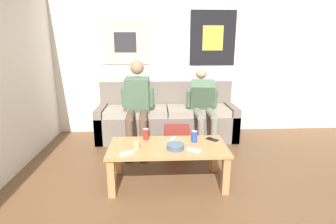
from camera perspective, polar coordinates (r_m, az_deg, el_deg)
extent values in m
cube|color=white|center=(4.36, 0.09, 12.18)|extent=(10.00, 0.05, 2.55)
cube|color=beige|center=(4.34, -9.30, 14.74)|extent=(0.77, 0.01, 0.69)
cube|color=#2D2D33|center=(4.34, -9.31, 14.74)|extent=(0.35, 0.01, 0.31)
cube|color=black|center=(4.42, 9.73, 15.57)|extent=(0.74, 0.01, 0.86)
cube|color=gold|center=(4.41, 9.75, 15.57)|extent=(0.33, 0.01, 0.39)
cube|color=#70665B|center=(4.39, -0.40, 1.08)|extent=(2.15, 0.13, 0.86)
cube|color=#70665B|center=(4.12, -0.18, -3.18)|extent=(2.15, 0.57, 0.41)
cube|color=#70665B|center=(4.18, -14.25, -2.52)|extent=(0.12, 0.57, 0.53)
cube|color=#70665B|center=(4.27, 13.59, -2.12)|extent=(0.12, 0.57, 0.53)
cube|color=gray|center=(4.06, -6.95, 0.14)|extent=(0.94, 0.53, 0.10)
cube|color=gray|center=(4.10, 6.51, 0.31)|extent=(0.94, 0.53, 0.10)
cube|color=#B27F4C|center=(2.79, -0.02, -7.66)|extent=(1.24, 0.60, 0.03)
cube|color=#B27F4C|center=(3.13, -10.78, -9.62)|extent=(0.07, 0.07, 0.40)
cube|color=#B27F4C|center=(3.17, 10.14, -9.22)|extent=(0.07, 0.07, 0.40)
cube|color=#B27F4C|center=(2.70, -12.20, -13.92)|extent=(0.07, 0.07, 0.40)
cube|color=#B27F4C|center=(2.75, 12.42, -13.35)|extent=(0.07, 0.07, 0.40)
cylinder|color=brown|center=(3.62, -8.19, -0.87)|extent=(0.11, 0.42, 0.11)
cylinder|color=brown|center=(3.50, -8.35, -5.63)|extent=(0.10, 0.10, 0.48)
cube|color=#232328|center=(3.53, -8.31, -9.70)|extent=(0.11, 0.25, 0.05)
cylinder|color=brown|center=(3.61, -5.34, -0.84)|extent=(0.11, 0.42, 0.11)
cylinder|color=brown|center=(3.48, -5.39, -5.61)|extent=(0.10, 0.10, 0.48)
cube|color=#232328|center=(3.51, -5.34, -9.70)|extent=(0.11, 0.25, 0.05)
cube|color=#4C6B51|center=(3.80, -6.64, 3.73)|extent=(0.36, 0.32, 0.52)
sphere|color=#9E7556|center=(3.80, -6.76, 9.58)|extent=(0.20, 0.20, 0.20)
cylinder|color=#4C6B51|center=(3.82, -9.53, 3.10)|extent=(0.08, 0.10, 0.28)
cylinder|color=#4C6B51|center=(3.80, -3.70, 3.19)|extent=(0.08, 0.10, 0.28)
cylinder|color=gray|center=(3.67, 6.78, -0.61)|extent=(0.11, 0.40, 0.11)
cylinder|color=gray|center=(3.56, 7.19, -5.22)|extent=(0.10, 0.10, 0.48)
cube|color=#232328|center=(3.59, 7.25, -9.22)|extent=(0.11, 0.25, 0.05)
cylinder|color=gray|center=(3.71, 9.53, -0.57)|extent=(0.11, 0.40, 0.11)
cylinder|color=gray|center=(3.59, 10.03, -5.13)|extent=(0.10, 0.10, 0.48)
cube|color=#232328|center=(3.62, 10.10, -9.10)|extent=(0.11, 0.25, 0.05)
cube|color=#4C6B51|center=(3.92, 7.47, 3.47)|extent=(0.39, 0.43, 0.51)
sphere|color=tan|center=(4.02, 7.24, 8.41)|extent=(0.17, 0.17, 0.17)
cylinder|color=#4C6B51|center=(3.92, 4.60, 2.90)|extent=(0.08, 0.13, 0.26)
cylinder|color=#4C6B51|center=(3.99, 10.15, 2.93)|extent=(0.08, 0.13, 0.26)
cube|color=maroon|center=(3.50, 1.92, -6.43)|extent=(0.33, 0.22, 0.42)
cube|color=maroon|center=(3.45, 2.02, -8.48)|extent=(0.23, 0.08, 0.19)
cylinder|color=#475B75|center=(2.69, 1.60, -7.54)|extent=(0.18, 0.18, 0.06)
torus|color=#475B75|center=(2.68, 1.61, -7.06)|extent=(0.19, 0.19, 0.02)
cylinder|color=tan|center=(2.72, -6.88, -7.13)|extent=(0.07, 0.07, 0.08)
cylinder|color=black|center=(2.70, -6.91, -6.22)|extent=(0.00, 0.00, 0.01)
cylinder|color=#28479E|center=(2.88, 5.74, -5.35)|extent=(0.07, 0.07, 0.12)
cylinder|color=silver|center=(2.86, 5.77, -4.19)|extent=(0.06, 0.06, 0.00)
cylinder|color=maroon|center=(2.95, -4.83, -4.83)|extent=(0.07, 0.07, 0.12)
cylinder|color=silver|center=(2.93, -4.86, -3.69)|extent=(0.06, 0.06, 0.00)
cube|color=white|center=(2.93, 1.08, -5.94)|extent=(0.08, 0.15, 0.02)
cylinder|color=#333842|center=(2.96, 1.25, -5.47)|extent=(0.01, 0.01, 0.00)
cube|color=white|center=(2.67, 5.66, -8.18)|extent=(0.14, 0.11, 0.02)
cylinder|color=#333842|center=(2.68, 5.04, -7.77)|extent=(0.01, 0.01, 0.00)
cube|color=white|center=(2.61, -8.99, -8.84)|extent=(0.14, 0.10, 0.02)
cylinder|color=#333842|center=(2.62, -8.35, -8.42)|extent=(0.01, 0.01, 0.00)
cube|color=black|center=(2.99, 9.61, -5.89)|extent=(0.14, 0.14, 0.01)
cube|color=black|center=(2.99, 9.61, -5.79)|extent=(0.13, 0.13, 0.00)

